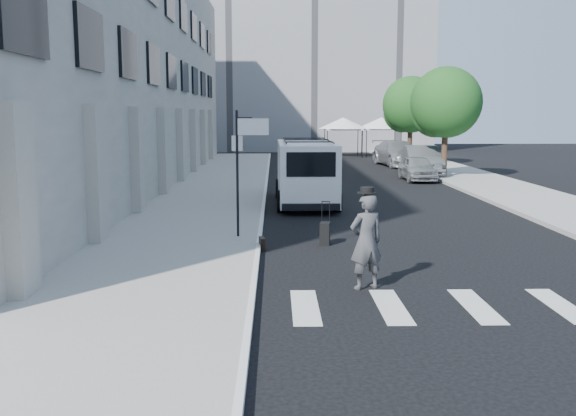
{
  "coord_description": "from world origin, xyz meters",
  "views": [
    {
      "loc": [
        -1.55,
        -14.52,
        3.58
      ],
      "look_at": [
        -1.24,
        0.81,
        1.3
      ],
      "focal_mm": 40.0,
      "sensor_mm": 36.0,
      "label": 1
    }
  ],
  "objects_px": {
    "parked_car_a": "(417,168)",
    "parked_car_b": "(422,161)",
    "briefcase": "(262,244)",
    "suitcase": "(325,233)",
    "parked_car_c": "(398,153)",
    "cargo_van": "(306,172)",
    "businessman": "(366,241)"
  },
  "relations": [
    {
      "from": "parked_car_a",
      "to": "parked_car_c",
      "type": "distance_m",
      "value": 9.57
    },
    {
      "from": "businessman",
      "to": "parked_car_a",
      "type": "xyz_separation_m",
      "value": [
        5.71,
        21.08,
        -0.33
      ]
    },
    {
      "from": "businessman",
      "to": "parked_car_c",
      "type": "xyz_separation_m",
      "value": [
        6.5,
        30.62,
        -0.14
      ]
    },
    {
      "from": "parked_car_b",
      "to": "cargo_van",
      "type": "bearing_deg",
      "value": -118.19
    },
    {
      "from": "briefcase",
      "to": "suitcase",
      "type": "xyz_separation_m",
      "value": [
        1.71,
        0.71,
        0.14
      ]
    },
    {
      "from": "businessman",
      "to": "briefcase",
      "type": "distance_m",
      "value": 4.44
    },
    {
      "from": "businessman",
      "to": "cargo_van",
      "type": "height_order",
      "value": "cargo_van"
    },
    {
      "from": "parked_car_b",
      "to": "parked_car_c",
      "type": "bearing_deg",
      "value": 94.48
    },
    {
      "from": "briefcase",
      "to": "suitcase",
      "type": "height_order",
      "value": "suitcase"
    },
    {
      "from": "parked_car_a",
      "to": "parked_car_b",
      "type": "bearing_deg",
      "value": 72.35
    },
    {
      "from": "businessman",
      "to": "briefcase",
      "type": "bearing_deg",
      "value": -80.4
    },
    {
      "from": "parked_car_b",
      "to": "businessman",
      "type": "bearing_deg",
      "value": -100.95
    },
    {
      "from": "parked_car_b",
      "to": "parked_car_c",
      "type": "xyz_separation_m",
      "value": [
        -0.0,
        7.07,
        -0.01
      ]
    },
    {
      "from": "businessman",
      "to": "parked_car_b",
      "type": "xyz_separation_m",
      "value": [
        6.5,
        23.55,
        -0.13
      ]
    },
    {
      "from": "businessman",
      "to": "parked_car_c",
      "type": "relative_size",
      "value": 0.34
    },
    {
      "from": "suitcase",
      "to": "parked_car_a",
      "type": "distance_m",
      "value": 17.73
    },
    {
      "from": "businessman",
      "to": "parked_car_a",
      "type": "relative_size",
      "value": 0.51
    },
    {
      "from": "cargo_van",
      "to": "parked_car_a",
      "type": "relative_size",
      "value": 1.68
    },
    {
      "from": "cargo_van",
      "to": "parked_car_a",
      "type": "distance_m",
      "value": 10.77
    },
    {
      "from": "suitcase",
      "to": "parked_car_a",
      "type": "relative_size",
      "value": 0.3
    },
    {
      "from": "parked_car_c",
      "to": "parked_car_a",
      "type": "bearing_deg",
      "value": -102.28
    },
    {
      "from": "cargo_van",
      "to": "parked_car_c",
      "type": "distance_m",
      "value": 19.57
    },
    {
      "from": "cargo_van",
      "to": "parked_car_b",
      "type": "distance_m",
      "value": 13.25
    },
    {
      "from": "parked_car_a",
      "to": "parked_car_c",
      "type": "xyz_separation_m",
      "value": [
        0.79,
        9.54,
        0.19
      ]
    },
    {
      "from": "businessman",
      "to": "cargo_van",
      "type": "xyz_separation_m",
      "value": [
        -0.64,
        12.41,
        0.27
      ]
    },
    {
      "from": "businessman",
      "to": "parked_car_b",
      "type": "bearing_deg",
      "value": -126.09
    },
    {
      "from": "parked_car_b",
      "to": "briefcase",
      "type": "bearing_deg",
      "value": -109.25
    },
    {
      "from": "briefcase",
      "to": "parked_car_b",
      "type": "height_order",
      "value": "parked_car_b"
    },
    {
      "from": "parked_car_a",
      "to": "briefcase",
      "type": "bearing_deg",
      "value": -114.4
    },
    {
      "from": "briefcase",
      "to": "parked_car_a",
      "type": "bearing_deg",
      "value": 55.72
    },
    {
      "from": "cargo_van",
      "to": "parked_car_c",
      "type": "bearing_deg",
      "value": 67.93
    },
    {
      "from": "businessman",
      "to": "briefcase",
      "type": "height_order",
      "value": "businessman"
    }
  ]
}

